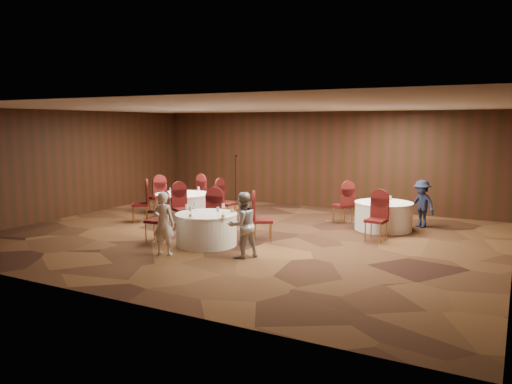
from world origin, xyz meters
The scene contains 15 objects.
ground centered at (0.00, 0.00, 0.00)m, with size 12.00×12.00×0.00m, color black.
room_shell centered at (0.00, 0.00, 1.96)m, with size 12.00×12.00×12.00m.
table_main centered at (-0.33, -1.25, 0.38)m, with size 1.43×1.43×0.74m.
table_left centered at (-2.79, 1.18, 0.38)m, with size 1.63×1.63×0.74m.
table_right centered at (2.88, 2.37, 0.38)m, with size 1.52×1.52×0.74m.
chairs_main centered at (-0.60, -0.59, 0.50)m, with size 2.90×2.04×1.00m.
chairs_left centered at (-2.81, 1.19, 0.50)m, with size 3.19×3.01×1.00m.
chairs_right centered at (2.33, 1.90, 0.50)m, with size 2.05×2.37×1.00m.
tabletop_main centered at (-0.20, -1.36, 0.84)m, with size 1.18×1.13×0.22m.
tabletop_left centered at (-2.78, 1.18, 0.82)m, with size 0.90×0.84×0.22m.
tabletop_right centered at (3.11, 2.12, 0.90)m, with size 0.08×0.08×0.22m.
mic_stand centered at (-2.72, 4.17, 0.51)m, with size 0.24×0.24×1.72m.
woman_a centered at (-0.64, -2.41, 0.69)m, with size 0.50×0.33×1.37m, color white.
woman_b centered at (0.96, -1.81, 0.69)m, with size 0.68×0.53×1.39m, color #BABABF.
man_c centered at (3.70, 3.17, 0.64)m, with size 0.83×0.48×1.29m, color black.
Camera 1 is at (6.03, -10.71, 2.80)m, focal length 35.00 mm.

